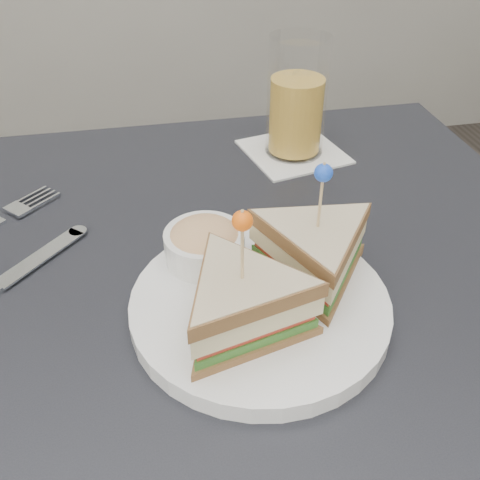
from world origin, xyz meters
name	(u,v)px	position (x,y,z in m)	size (l,w,h in m)	color
table	(233,337)	(0.00, 0.00, 0.67)	(0.80, 0.80, 0.75)	black
plate_meal	(268,279)	(0.03, -0.04, 0.79)	(0.30, 0.30, 0.15)	white
cutlery_knife	(6,281)	(-0.23, 0.05, 0.75)	(0.15, 0.16, 0.01)	silver
drink_set	(296,105)	(0.14, 0.27, 0.82)	(0.15, 0.15, 0.16)	white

